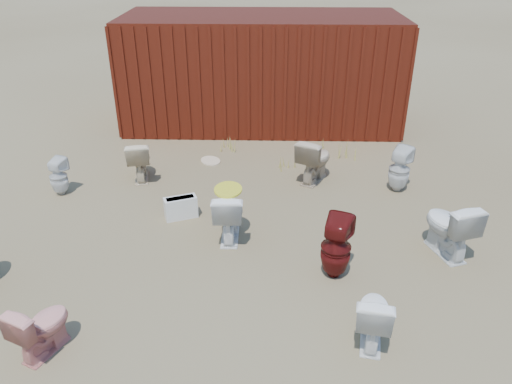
{
  "coord_description": "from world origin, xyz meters",
  "views": [
    {
      "loc": [
        0.18,
        -5.96,
        4.02
      ],
      "look_at": [
        0.0,
        0.6,
        0.55
      ],
      "focal_mm": 35.0,
      "sensor_mm": 36.0,
      "label": 1
    }
  ],
  "objects_px": {
    "toilet_front_e": "(449,227)",
    "toilet_back_beige_left": "(139,160)",
    "toilet_back_a": "(58,177)",
    "loose_tank": "(181,208)",
    "shipping_container": "(262,71)",
    "toilet_front_pink": "(41,327)",
    "toilet_front_c": "(373,316)",
    "toilet_back_e": "(399,169)",
    "toilet_back_beige_right": "(315,159)",
    "toilet_front_maroon": "(336,248)",
    "toilet_back_yellowlid": "(229,214)"
  },
  "relations": [
    {
      "from": "toilet_back_a",
      "to": "loose_tank",
      "type": "relative_size",
      "value": 1.31
    },
    {
      "from": "shipping_container",
      "to": "toilet_front_pink",
      "type": "height_order",
      "value": "shipping_container"
    },
    {
      "from": "loose_tank",
      "to": "toilet_back_a",
      "type": "bearing_deg",
      "value": 139.76
    },
    {
      "from": "toilet_front_maroon",
      "to": "toilet_back_e",
      "type": "xyz_separation_m",
      "value": [
        1.36,
        2.44,
        -0.03
      ]
    },
    {
      "from": "toilet_front_pink",
      "to": "toilet_back_beige_left",
      "type": "bearing_deg",
      "value": -66.85
    },
    {
      "from": "toilet_back_a",
      "to": "toilet_back_beige_left",
      "type": "distance_m",
      "value": 1.38
    },
    {
      "from": "toilet_back_a",
      "to": "toilet_front_maroon",
      "type": "bearing_deg",
      "value": 172.0
    },
    {
      "from": "toilet_front_e",
      "to": "toilet_back_beige_right",
      "type": "xyz_separation_m",
      "value": [
        -1.66,
        2.23,
        -0.02
      ]
    },
    {
      "from": "shipping_container",
      "to": "loose_tank",
      "type": "bearing_deg",
      "value": -104.84
    },
    {
      "from": "shipping_container",
      "to": "toilet_front_c",
      "type": "xyz_separation_m",
      "value": [
        1.32,
        -7.03,
        -0.85
      ]
    },
    {
      "from": "toilet_back_a",
      "to": "toilet_back_beige_left",
      "type": "relative_size",
      "value": 0.89
    },
    {
      "from": "toilet_front_e",
      "to": "toilet_back_a",
      "type": "distance_m",
      "value": 6.22
    },
    {
      "from": "shipping_container",
      "to": "toilet_back_beige_right",
      "type": "xyz_separation_m",
      "value": [
        1.0,
        -3.07,
        -0.79
      ]
    },
    {
      "from": "toilet_front_pink",
      "to": "loose_tank",
      "type": "bearing_deg",
      "value": -85.7
    },
    {
      "from": "toilet_front_pink",
      "to": "toilet_front_maroon",
      "type": "bearing_deg",
      "value": -132.63
    },
    {
      "from": "shipping_container",
      "to": "toilet_back_beige_right",
      "type": "height_order",
      "value": "shipping_container"
    },
    {
      "from": "toilet_front_c",
      "to": "toilet_back_e",
      "type": "relative_size",
      "value": 0.87
    },
    {
      "from": "shipping_container",
      "to": "toilet_front_c",
      "type": "distance_m",
      "value": 7.2
    },
    {
      "from": "toilet_back_beige_right",
      "to": "loose_tank",
      "type": "xyz_separation_m",
      "value": [
        -2.17,
        -1.38,
        -0.23
      ]
    },
    {
      "from": "toilet_front_maroon",
      "to": "toilet_back_beige_left",
      "type": "distance_m",
      "value": 4.22
    },
    {
      "from": "toilet_front_pink",
      "to": "toilet_front_maroon",
      "type": "xyz_separation_m",
      "value": [
        3.24,
        1.41,
        0.1
      ]
    },
    {
      "from": "toilet_front_c",
      "to": "loose_tank",
      "type": "distance_m",
      "value": 3.6
    },
    {
      "from": "toilet_front_pink",
      "to": "toilet_back_beige_right",
      "type": "xyz_separation_m",
      "value": [
        3.18,
        4.2,
        0.08
      ]
    },
    {
      "from": "toilet_front_pink",
      "to": "toilet_front_e",
      "type": "xyz_separation_m",
      "value": [
        4.83,
        1.97,
        0.09
      ]
    },
    {
      "from": "toilet_back_e",
      "to": "toilet_front_c",
      "type": "bearing_deg",
      "value": 107.95
    },
    {
      "from": "shipping_container",
      "to": "toilet_front_maroon",
      "type": "bearing_deg",
      "value": -79.8
    },
    {
      "from": "toilet_front_c",
      "to": "toilet_back_e",
      "type": "height_order",
      "value": "toilet_back_e"
    },
    {
      "from": "toilet_front_maroon",
      "to": "toilet_back_beige_right",
      "type": "distance_m",
      "value": 2.8
    },
    {
      "from": "toilet_front_e",
      "to": "toilet_back_a",
      "type": "xyz_separation_m",
      "value": [
        -6.01,
        1.58,
        -0.09
      ]
    },
    {
      "from": "shipping_container",
      "to": "toilet_back_beige_right",
      "type": "distance_m",
      "value": 3.32
    },
    {
      "from": "toilet_front_maroon",
      "to": "toilet_back_beige_left",
      "type": "height_order",
      "value": "toilet_front_maroon"
    },
    {
      "from": "toilet_front_e",
      "to": "toilet_back_beige_left",
      "type": "relative_size",
      "value": 1.14
    },
    {
      "from": "loose_tank",
      "to": "toilet_front_e",
      "type": "bearing_deg",
      "value": -34.26
    },
    {
      "from": "toilet_front_e",
      "to": "toilet_back_a",
      "type": "relative_size",
      "value": 1.28
    },
    {
      "from": "toilet_back_beige_right",
      "to": "toilet_front_pink",
      "type": "bearing_deg",
      "value": 81.85
    },
    {
      "from": "toilet_front_pink",
      "to": "toilet_back_e",
      "type": "relative_size",
      "value": 0.83
    },
    {
      "from": "shipping_container",
      "to": "toilet_back_a",
      "type": "height_order",
      "value": "shipping_container"
    },
    {
      "from": "toilet_back_beige_right",
      "to": "toilet_back_e",
      "type": "bearing_deg",
      "value": -165.17
    },
    {
      "from": "toilet_front_c",
      "to": "toilet_back_yellowlid",
      "type": "distance_m",
      "value": 2.65
    },
    {
      "from": "toilet_front_maroon",
      "to": "toilet_back_a",
      "type": "height_order",
      "value": "toilet_front_maroon"
    },
    {
      "from": "shipping_container",
      "to": "toilet_back_beige_left",
      "type": "distance_m",
      "value": 3.84
    },
    {
      "from": "toilet_back_yellowlid",
      "to": "toilet_front_pink",
      "type": "bearing_deg",
      "value": 51.04
    },
    {
      "from": "toilet_front_e",
      "to": "loose_tank",
      "type": "distance_m",
      "value": 3.93
    },
    {
      "from": "toilet_back_beige_right",
      "to": "loose_tank",
      "type": "bearing_deg",
      "value": 61.33
    },
    {
      "from": "toilet_front_maroon",
      "to": "toilet_back_beige_right",
      "type": "height_order",
      "value": "toilet_front_maroon"
    },
    {
      "from": "toilet_back_a",
      "to": "toilet_back_yellowlid",
      "type": "relative_size",
      "value": 0.84
    },
    {
      "from": "toilet_back_beige_left",
      "to": "toilet_back_e",
      "type": "bearing_deg",
      "value": 164.52
    },
    {
      "from": "toilet_back_a",
      "to": "toilet_back_e",
      "type": "xyz_separation_m",
      "value": [
        5.77,
        0.3,
        0.07
      ]
    },
    {
      "from": "shipping_container",
      "to": "toilet_back_beige_right",
      "type": "bearing_deg",
      "value": -72.0
    },
    {
      "from": "toilet_front_e",
      "to": "toilet_back_beige_left",
      "type": "xyz_separation_m",
      "value": [
        -4.78,
        2.21,
        -0.05
      ]
    }
  ]
}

